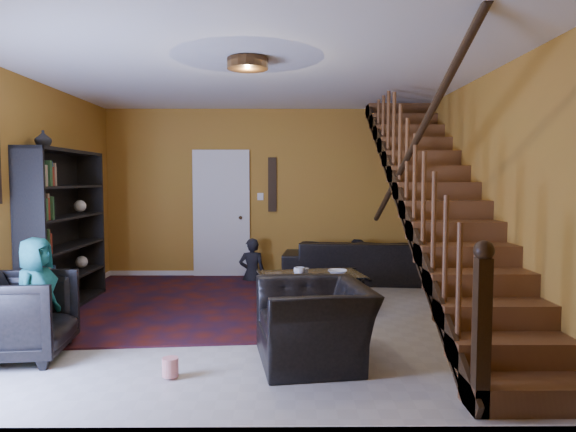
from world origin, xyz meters
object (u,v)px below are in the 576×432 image
(armchair_right, at_px, (314,323))
(coffee_table, at_px, (311,290))
(bookshelf, at_px, (65,233))
(armchair_left, at_px, (20,316))
(sofa, at_px, (355,261))

(armchair_right, relative_size, coffee_table, 0.79)
(bookshelf, xyz_separation_m, armchair_left, (0.35, -1.83, -0.58))
(bookshelf, distance_m, armchair_left, 1.95)
(armchair_left, height_order, coffee_table, armchair_left)
(coffee_table, bearing_deg, sofa, 66.88)
(bookshelf, height_order, armchair_right, bookshelf)
(sofa, distance_m, armchair_left, 4.99)
(armchair_right, bearing_deg, armchair_left, -100.43)
(armchair_right, bearing_deg, bookshelf, -130.86)
(bookshelf, relative_size, armchair_left, 2.34)
(armchair_left, distance_m, armchair_right, 2.67)
(armchair_left, bearing_deg, bookshelf, 4.92)
(bookshelf, relative_size, coffee_table, 1.47)
(coffee_table, bearing_deg, armchair_right, -91.94)
(sofa, relative_size, coffee_table, 1.68)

